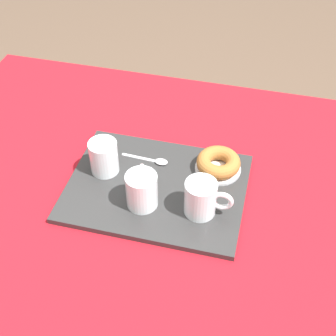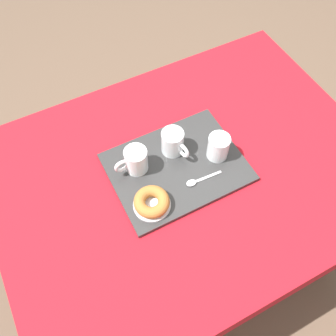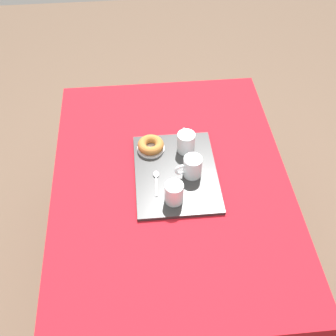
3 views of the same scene
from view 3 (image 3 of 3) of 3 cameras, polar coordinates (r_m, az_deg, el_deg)
name	(u,v)px [view 3 (image 3 of 3)]	position (r m, az deg, el deg)	size (l,w,h in m)	color
ground_plane	(170,267)	(2.27, 0.33, -13.53)	(6.00, 6.00, 0.00)	brown
dining_table	(171,195)	(1.73, 0.42, -3.77)	(1.28, 0.95, 0.73)	#A8141E
serving_tray	(176,173)	(1.67, 1.10, -0.68)	(0.43, 0.33, 0.02)	#2D2D2D
tea_mug_left	(192,167)	(1.63, 3.37, 0.13)	(0.07, 0.11, 0.09)	white
tea_mug_right	(186,142)	(1.72, 2.51, 3.57)	(0.11, 0.07, 0.09)	white
water_glass_near	(174,194)	(1.54, 0.83, -3.58)	(0.07, 0.07, 0.09)	white
donut_plate_left	(151,148)	(1.75, -2.39, 2.73)	(0.12, 0.12, 0.01)	silver
sugar_donut_left	(151,145)	(1.73, -2.41, 3.23)	(0.11, 0.11, 0.04)	#A3662D
teaspoon_near	(156,177)	(1.64, -1.66, -1.26)	(0.13, 0.03, 0.01)	silver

